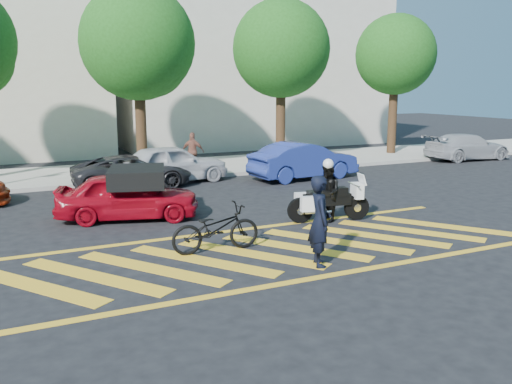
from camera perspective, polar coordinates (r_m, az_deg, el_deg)
name	(u,v)px	position (r m, az deg, el deg)	size (l,w,h in m)	color
ground	(275,250)	(12.08, 2.02, -6.14)	(90.00, 90.00, 0.00)	black
sidewalk	(143,171)	(23.13, -11.82, 2.20)	(60.00, 5.00, 0.15)	#9E998E
crosswalk	(274,250)	(12.06, 1.86, -6.14)	(12.33, 4.00, 0.01)	gold
building_right	(248,54)	(34.41, -0.82, 14.36)	(16.00, 8.00, 11.00)	beige
tree_center	(141,47)	(23.00, -12.06, 14.70)	(4.60, 4.60, 7.56)	black
tree_right	(283,52)	(25.34, 2.86, 14.46)	(4.40, 4.40, 7.41)	black
tree_far_right	(397,58)	(28.98, 14.58, 13.51)	(4.00, 4.00, 7.10)	black
officer_bike	(320,221)	(10.91, 6.74, -3.06)	(0.68, 0.44, 1.85)	black
bicycle	(216,228)	(11.88, -4.26, -3.83)	(0.70, 1.99, 1.05)	black
police_motorcycle	(328,201)	(14.58, 7.55, -0.98)	(2.26, 0.94, 1.01)	black
officer_moto	(327,193)	(14.52, 7.53, -0.08)	(0.76, 0.59, 1.56)	black
red_convertible	(128,196)	(15.08, -13.33, -0.40)	(1.52, 3.78, 1.29)	maroon
parked_mid_left	(132,172)	(19.72, -12.90, 2.12)	(1.93, 4.19, 1.16)	black
parked_mid_right	(172,164)	(20.47, -8.86, 2.97)	(1.69, 4.21, 1.44)	#B5B4B9
parked_right	(304,161)	(21.13, 5.05, 3.31)	(1.51, 4.34, 1.43)	navy
parked_far_right	(467,147)	(28.44, 21.35, 4.46)	(1.79, 4.40, 1.28)	#989A9F
pedestrian_right	(193,152)	(22.18, -6.67, 4.23)	(0.92, 0.38, 1.57)	brown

